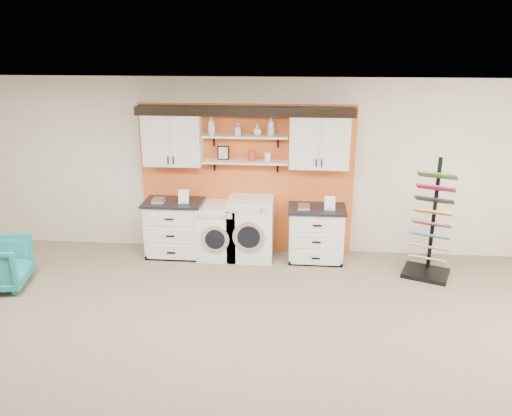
# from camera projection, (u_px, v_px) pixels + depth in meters

# --- Properties ---
(ceiling) EXTENTS (10.00, 10.00, 0.00)m
(ceiling) POSITION_uv_depth(u_px,v_px,m) (190.00, 114.00, 3.75)
(ceiling) COLOR white
(ceiling) RESTS_ON wall_back
(wall_back) EXTENTS (10.00, 0.00, 10.00)m
(wall_back) POSITION_uv_depth(u_px,v_px,m) (247.00, 167.00, 7.97)
(wall_back) COLOR beige
(wall_back) RESTS_ON floor
(accent_panel) EXTENTS (3.40, 0.07, 2.40)m
(accent_panel) POSITION_uv_depth(u_px,v_px,m) (246.00, 179.00, 8.00)
(accent_panel) COLOR #D75D24
(accent_panel) RESTS_ON wall_back
(upper_cabinet_left) EXTENTS (0.90, 0.35, 0.84)m
(upper_cabinet_left) POSITION_uv_depth(u_px,v_px,m) (173.00, 138.00, 7.71)
(upper_cabinet_left) COLOR white
(upper_cabinet_left) RESTS_ON wall_back
(upper_cabinet_right) EXTENTS (0.90, 0.35, 0.84)m
(upper_cabinet_right) POSITION_uv_depth(u_px,v_px,m) (319.00, 141.00, 7.53)
(upper_cabinet_right) COLOR white
(upper_cabinet_right) RESTS_ON wall_back
(shelf_lower) EXTENTS (1.32, 0.28, 0.03)m
(shelf_lower) POSITION_uv_depth(u_px,v_px,m) (245.00, 162.00, 7.74)
(shelf_lower) COLOR white
(shelf_lower) RESTS_ON wall_back
(shelf_upper) EXTENTS (1.32, 0.28, 0.03)m
(shelf_upper) POSITION_uv_depth(u_px,v_px,m) (245.00, 136.00, 7.61)
(shelf_upper) COLOR white
(shelf_upper) RESTS_ON wall_back
(crown_molding) EXTENTS (3.30, 0.41, 0.13)m
(crown_molding) POSITION_uv_depth(u_px,v_px,m) (245.00, 110.00, 7.49)
(crown_molding) COLOR black
(crown_molding) RESTS_ON wall_back
(picture_frame) EXTENTS (0.18, 0.02, 0.22)m
(picture_frame) POSITION_uv_depth(u_px,v_px,m) (223.00, 153.00, 7.77)
(picture_frame) COLOR black
(picture_frame) RESTS_ON shelf_lower
(canister_red) EXTENTS (0.11, 0.11, 0.16)m
(canister_red) POSITION_uv_depth(u_px,v_px,m) (252.00, 156.00, 7.70)
(canister_red) COLOR red
(canister_red) RESTS_ON shelf_lower
(canister_cream) EXTENTS (0.10, 0.10, 0.14)m
(canister_cream) POSITION_uv_depth(u_px,v_px,m) (268.00, 157.00, 7.68)
(canister_cream) COLOR silver
(canister_cream) RESTS_ON shelf_lower
(base_cabinet_left) EXTENTS (0.93, 0.66, 0.91)m
(base_cabinet_left) POSITION_uv_depth(u_px,v_px,m) (175.00, 228.00, 8.03)
(base_cabinet_left) COLOR white
(base_cabinet_left) RESTS_ON floor
(base_cabinet_right) EXTENTS (0.89, 0.66, 0.87)m
(base_cabinet_right) POSITION_uv_depth(u_px,v_px,m) (316.00, 233.00, 7.85)
(base_cabinet_right) COLOR white
(base_cabinet_right) RESTS_ON floor
(washer) EXTENTS (0.62, 0.71, 0.87)m
(washer) POSITION_uv_depth(u_px,v_px,m) (219.00, 230.00, 7.97)
(washer) COLOR white
(washer) RESTS_ON floor
(dryer) EXTENTS (0.70, 0.71, 0.98)m
(dryer) POSITION_uv_depth(u_px,v_px,m) (251.00, 228.00, 7.91)
(dryer) COLOR white
(dryer) RESTS_ON floor
(sample_rack) EXTENTS (0.79, 0.73, 1.76)m
(sample_rack) POSITION_uv_depth(u_px,v_px,m) (430.00, 240.00, 7.28)
(sample_rack) COLOR black
(sample_rack) RESTS_ON floor
(soap_bottle_a) EXTENTS (0.15, 0.15, 0.29)m
(soap_bottle_a) POSITION_uv_depth(u_px,v_px,m) (211.00, 125.00, 7.60)
(soap_bottle_a) COLOR silver
(soap_bottle_a) RESTS_ON shelf_upper
(soap_bottle_b) EXTENTS (0.10, 0.10, 0.18)m
(soap_bottle_b) POSITION_uv_depth(u_px,v_px,m) (238.00, 129.00, 7.58)
(soap_bottle_b) COLOR silver
(soap_bottle_b) RESTS_ON shelf_upper
(soap_bottle_c) EXTENTS (0.14, 0.14, 0.17)m
(soap_bottle_c) POSITION_uv_depth(u_px,v_px,m) (257.00, 130.00, 7.56)
(soap_bottle_c) COLOR silver
(soap_bottle_c) RESTS_ON shelf_upper
(soap_bottle_d) EXTENTS (0.15, 0.15, 0.29)m
(soap_bottle_d) POSITION_uv_depth(u_px,v_px,m) (271.00, 126.00, 7.53)
(soap_bottle_d) COLOR silver
(soap_bottle_d) RESTS_ON shelf_upper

